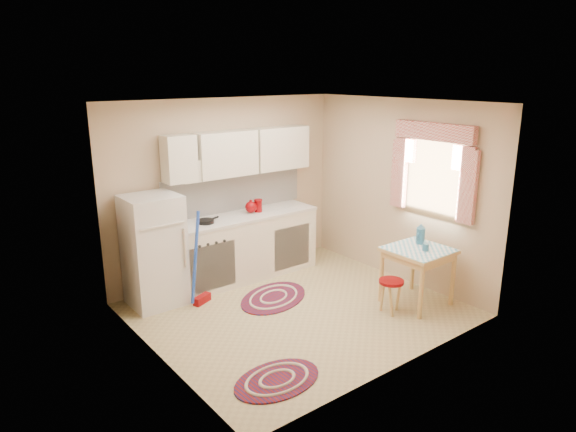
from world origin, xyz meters
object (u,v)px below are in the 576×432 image
object	(u,v)px
fridge	(154,251)
base_cabinets	(241,248)
stool	(391,296)
table	(417,276)

from	to	relation	value
fridge	base_cabinets	bearing A→B (deg)	2.19
base_cabinets	stool	xyz separation A→B (m)	(0.82, -2.04, -0.23)
table	fridge	bearing A→B (deg)	142.15
fridge	table	distance (m)	3.29
table	stool	size ratio (longest dim) A/B	1.71
base_cabinets	stool	bearing A→B (deg)	-68.18
base_cabinets	stool	distance (m)	2.21
fridge	stool	distance (m)	2.95
stool	base_cabinets	bearing A→B (deg)	111.82
fridge	stool	size ratio (longest dim) A/B	3.33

